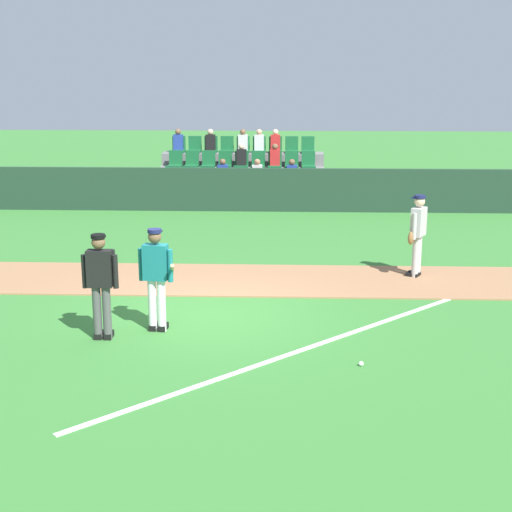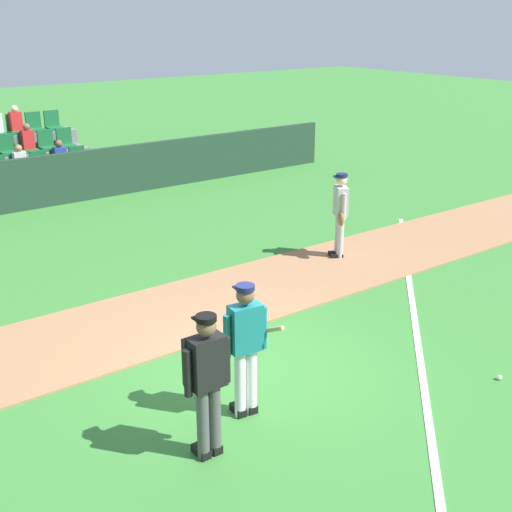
{
  "view_description": "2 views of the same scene",
  "coord_description": "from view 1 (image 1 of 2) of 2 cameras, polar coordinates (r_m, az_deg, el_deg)",
  "views": [
    {
      "loc": [
        1.45,
        -12.83,
        4.34
      ],
      "look_at": [
        0.93,
        0.34,
        1.0
      ],
      "focal_mm": 52.65,
      "sensor_mm": 36.0,
      "label": 1
    },
    {
      "loc": [
        -4.97,
        -6.85,
        4.79
      ],
      "look_at": [
        0.98,
        1.1,
        1.18
      ],
      "focal_mm": 47.32,
      "sensor_mm": 36.0,
      "label": 2
    }
  ],
  "objects": [
    {
      "name": "ground_plane",
      "position": [
        13.62,
        -3.98,
        -4.42
      ],
      "size": [
        80.0,
        80.0,
        0.0
      ],
      "primitive_type": "plane",
      "color": "#387A33"
    },
    {
      "name": "infield_dirt_path",
      "position": [
        15.72,
        -3.12,
        -1.79
      ],
      "size": [
        28.0,
        2.4,
        0.03
      ],
      "primitive_type": "cube",
      "color": "#9E704C",
      "rests_on": "ground"
    },
    {
      "name": "foul_line_chalk",
      "position": [
        13.16,
        8.93,
        -5.21
      ],
      "size": [
        8.69,
        8.42,
        0.01
      ],
      "primitive_type": "cube",
      "rotation": [
        0.0,
        0.0,
        0.77
      ],
      "color": "white",
      "rests_on": "ground"
    },
    {
      "name": "dugout_fence",
      "position": [
        23.15,
        -1.36,
        5.06
      ],
      "size": [
        20.0,
        0.16,
        1.33
      ],
      "primitive_type": "cube",
      "color": "#1E3828",
      "rests_on": "ground"
    },
    {
      "name": "stadium_bleachers",
      "position": [
        25.01,
        -1.08,
        5.69
      ],
      "size": [
        5.55,
        2.95,
        2.3
      ],
      "color": "slate",
      "rests_on": "ground"
    },
    {
      "name": "batter_teal_jersey",
      "position": [
        12.57,
        -7.57,
        -1.48
      ],
      "size": [
        0.65,
        0.79,
        1.76
      ],
      "color": "white",
      "rests_on": "ground"
    },
    {
      "name": "umpire_home_plate",
      "position": [
        12.34,
        -11.72,
        -1.81
      ],
      "size": [
        0.59,
        0.31,
        1.76
      ],
      "color": "#4C4C4C",
      "rests_on": "ground"
    },
    {
      "name": "runner_grey_jersey",
      "position": [
        16.04,
        12.17,
        1.72
      ],
      "size": [
        0.47,
        0.59,
        1.76
      ],
      "color": "#B2B2B2",
      "rests_on": "ground"
    },
    {
      "name": "baseball",
      "position": [
        11.4,
        7.99,
        -8.11
      ],
      "size": [
        0.07,
        0.07,
        0.07
      ],
      "primitive_type": "sphere",
      "color": "white",
      "rests_on": "ground"
    }
  ]
}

